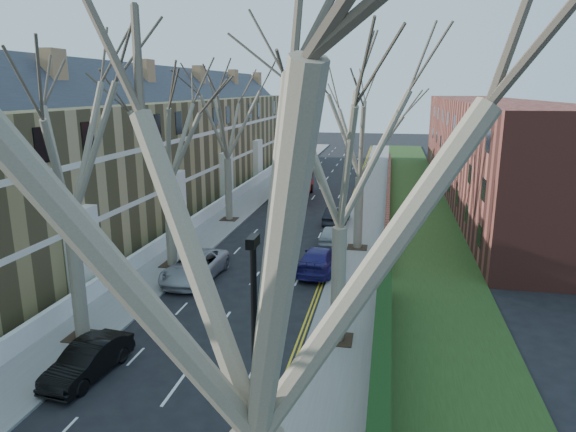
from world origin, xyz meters
The scene contains 20 objects.
pavement_left centered at (-6.00, 39.00, 0.06)m, with size 3.00×102.00×0.12m, color slate.
pavement_right centered at (6.00, 39.00, 0.06)m, with size 3.00×102.00×0.12m, color slate.
terrace_left centered at (-13.65, 31.00, 5.53)m, with size 9.70×78.00×13.60m.
flats_right centered at (17.46, 43.00, 4.98)m, with size 13.97×54.00×10.00m.
wall_hedge_right centered at (7.70, 2.00, 1.12)m, with size 0.70×24.00×1.80m.
front_wall_left centered at (-7.65, 31.00, 0.62)m, with size 0.30×78.00×1.00m.
grass_verge_right centered at (10.50, 39.00, 0.15)m, with size 6.00×102.00×0.06m.
lamp_post centered at (5.00, -3.50, 4.57)m, with size 0.18×0.50×8.11m.
tree_left_mid centered at (-5.70, 6.00, 9.56)m, with size 10.50×10.50×14.71m.
tree_left_far centered at (-5.70, 16.00, 9.24)m, with size 10.15×10.15×14.22m.
tree_left_dist centered at (-5.70, 28.00, 9.56)m, with size 10.50×10.50×14.71m.
tree_right_near centered at (5.70, -6.00, 9.86)m, with size 10.85×10.85×15.20m.
tree_right_mid centered at (5.70, 8.00, 9.56)m, with size 10.50×10.50×14.71m.
tree_right_far centered at (5.70, 22.00, 9.24)m, with size 10.15×10.15×14.22m.
double_decker_bus centered at (-1.60, 38.17, 2.09)m, with size 2.86×10.18×4.26m.
car_left_mid centered at (-3.68, 3.26, 0.70)m, with size 1.47×4.22×1.39m, color black.
car_left_far centered at (-3.45, 14.18, 0.80)m, with size 2.64×5.73×1.59m, color #9F9EA3.
car_right_near centered at (3.67, 16.99, 0.78)m, with size 2.17×5.35×1.55m, color navy.
car_right_mid centered at (3.70, 22.99, 0.68)m, with size 1.60×3.98×1.36m, color #9CA1A5.
car_right_far centered at (3.54, 28.56, 0.75)m, with size 1.59×4.56×1.50m, color black.
Camera 1 is at (7.64, -13.14, 11.15)m, focal length 32.00 mm.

